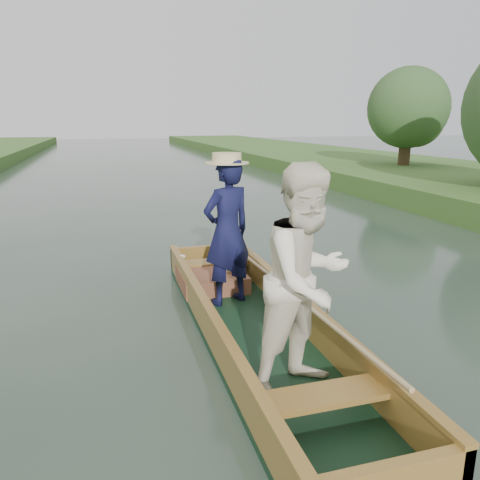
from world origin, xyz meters
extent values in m
plane|color=#283D30|center=(0.00, 0.00, 0.00)|extent=(120.00, 120.00, 0.00)
cylinder|color=#47331E|center=(9.80, 11.47, 1.17)|extent=(0.44, 0.44, 2.35)
sphere|color=#2B4C1E|center=(9.80, 11.47, 2.75)|extent=(3.02, 3.02, 3.02)
sphere|color=#2B4C1E|center=(10.40, 11.77, 2.35)|extent=(2.20, 2.20, 2.20)
cube|color=black|center=(0.00, 0.00, 0.04)|extent=(1.10, 5.00, 0.08)
cube|color=olive|center=(-0.51, 0.00, 0.24)|extent=(0.08, 5.00, 0.32)
cube|color=olive|center=(0.51, 0.00, 0.24)|extent=(0.08, 5.00, 0.32)
cube|color=olive|center=(0.00, 2.46, 0.24)|extent=(1.10, 0.08, 0.32)
cube|color=olive|center=(-0.51, 0.00, 0.42)|extent=(0.10, 5.00, 0.04)
cube|color=olive|center=(0.51, 0.00, 0.42)|extent=(0.10, 5.00, 0.04)
cube|color=olive|center=(0.00, 1.90, 0.30)|extent=(0.94, 0.30, 0.05)
cube|color=olive|center=(0.00, -1.60, 0.30)|extent=(0.94, 0.30, 0.05)
imported|color=#111236|center=(-0.07, 0.92, 0.98)|extent=(0.76, 0.63, 1.79)
cylinder|color=beige|center=(-0.07, 0.92, 1.83)|extent=(0.52, 0.52, 0.12)
imported|color=white|center=(0.07, -1.09, 1.03)|extent=(1.13, 1.02, 1.89)
cube|color=maroon|center=(-0.14, 1.51, 0.19)|extent=(0.85, 0.90, 0.22)
sphere|color=tan|center=(0.12, 1.41, 0.40)|extent=(0.18, 0.18, 0.18)
sphere|color=tan|center=(0.12, 1.40, 0.54)|extent=(0.14, 0.14, 0.14)
sphere|color=tan|center=(0.07, 1.40, 0.60)|extent=(0.05, 0.05, 0.05)
sphere|color=tan|center=(0.17, 1.40, 0.60)|extent=(0.05, 0.05, 0.05)
sphere|color=tan|center=(0.12, 1.35, 0.52)|extent=(0.05, 0.05, 0.05)
sphere|color=tan|center=(0.04, 1.39, 0.43)|extent=(0.06, 0.06, 0.06)
sphere|color=tan|center=(0.20, 1.39, 0.43)|extent=(0.06, 0.06, 0.06)
sphere|color=tan|center=(0.07, 1.39, 0.32)|extent=(0.07, 0.07, 0.07)
sphere|color=tan|center=(0.17, 1.39, 0.32)|extent=(0.07, 0.07, 0.07)
cylinder|color=silver|center=(-0.46, 1.90, 0.33)|extent=(0.07, 0.07, 0.01)
cylinder|color=silver|center=(-0.46, 1.90, 0.37)|extent=(0.01, 0.01, 0.08)
ellipsoid|color=silver|center=(-0.46, 1.90, 0.43)|extent=(0.09, 0.09, 0.05)
cylinder|color=tan|center=(0.43, -0.11, 0.46)|extent=(0.04, 3.85, 0.18)
camera|label=1|loc=(-1.45, -4.37, 2.27)|focal=35.00mm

